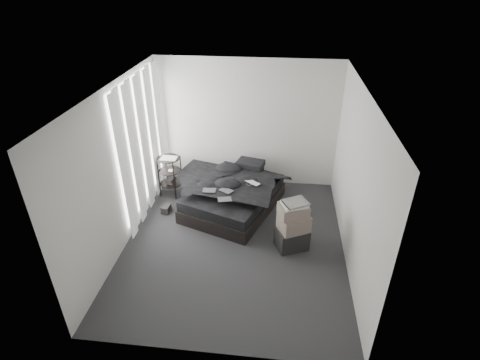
# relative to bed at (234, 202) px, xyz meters

# --- Properties ---
(floor) EXTENTS (3.60, 4.20, 0.01)m
(floor) POSITION_rel_bed_xyz_m (0.15, -1.02, -0.13)
(floor) COLOR #2D2D2F
(floor) RESTS_ON ground
(ceiling) EXTENTS (3.60, 4.20, 0.01)m
(ceiling) POSITION_rel_bed_xyz_m (0.15, -1.02, 2.47)
(ceiling) COLOR white
(ceiling) RESTS_ON ground
(wall_back) EXTENTS (3.60, 0.01, 2.60)m
(wall_back) POSITION_rel_bed_xyz_m (0.15, 1.08, 1.17)
(wall_back) COLOR silver
(wall_back) RESTS_ON ground
(wall_front) EXTENTS (3.60, 0.01, 2.60)m
(wall_front) POSITION_rel_bed_xyz_m (0.15, -3.12, 1.17)
(wall_front) COLOR silver
(wall_front) RESTS_ON ground
(wall_left) EXTENTS (0.01, 4.20, 2.60)m
(wall_left) POSITION_rel_bed_xyz_m (-1.65, -1.02, 1.17)
(wall_left) COLOR silver
(wall_left) RESTS_ON ground
(wall_right) EXTENTS (0.01, 4.20, 2.60)m
(wall_right) POSITION_rel_bed_xyz_m (1.95, -1.02, 1.17)
(wall_right) COLOR silver
(wall_right) RESTS_ON ground
(window_left) EXTENTS (0.02, 2.00, 2.30)m
(window_left) POSITION_rel_bed_xyz_m (-1.63, -0.12, 1.22)
(window_left) COLOR white
(window_left) RESTS_ON wall_left
(curtain_left) EXTENTS (0.06, 2.12, 2.48)m
(curtain_left) POSITION_rel_bed_xyz_m (-1.58, -0.12, 1.15)
(curtain_left) COLOR white
(curtain_left) RESTS_ON wall_left
(bed) EXTENTS (1.95, 2.21, 0.25)m
(bed) POSITION_rel_bed_xyz_m (0.00, 0.00, 0.00)
(bed) COLOR black
(bed) RESTS_ON floor
(mattress) EXTENTS (1.88, 2.14, 0.20)m
(mattress) POSITION_rel_bed_xyz_m (0.00, 0.00, 0.22)
(mattress) COLOR black
(mattress) RESTS_ON bed
(duvet) EXTENTS (1.82, 1.95, 0.21)m
(duvet) POSITION_rel_bed_xyz_m (-0.02, -0.04, 0.43)
(duvet) COLOR black
(duvet) RESTS_ON mattress
(pillow_lower) EXTENTS (0.65, 0.54, 0.13)m
(pillow_lower) POSITION_rel_bed_xyz_m (0.21, 0.69, 0.38)
(pillow_lower) COLOR black
(pillow_lower) RESTS_ON mattress
(pillow_upper) EXTENTS (0.59, 0.47, 0.12)m
(pillow_upper) POSITION_rel_bed_xyz_m (0.26, 0.65, 0.50)
(pillow_upper) COLOR black
(pillow_upper) RESTS_ON pillow_lower
(laptop) EXTENTS (0.35, 0.33, 0.02)m
(laptop) POSITION_rel_bed_xyz_m (0.33, -0.08, 0.55)
(laptop) COLOR silver
(laptop) RESTS_ON duvet
(comic_a) EXTENTS (0.24, 0.16, 0.01)m
(comic_a) POSITION_rel_bed_xyz_m (-0.38, -0.38, 0.54)
(comic_a) COLOR black
(comic_a) RESTS_ON duvet
(comic_b) EXTENTS (0.28, 0.25, 0.01)m
(comic_b) POSITION_rel_bed_xyz_m (-0.08, -0.35, 0.54)
(comic_b) COLOR black
(comic_b) RESTS_ON duvet
(comic_c) EXTENTS (0.26, 0.21, 0.01)m
(comic_c) POSITION_rel_bed_xyz_m (-0.07, -0.64, 0.55)
(comic_c) COLOR black
(comic_c) RESTS_ON duvet
(side_stand) EXTENTS (0.51, 0.51, 0.80)m
(side_stand) POSITION_rel_bed_xyz_m (-1.32, 0.37, 0.28)
(side_stand) COLOR black
(side_stand) RESTS_ON floor
(papers) EXTENTS (0.31, 0.23, 0.02)m
(papers) POSITION_rel_bed_xyz_m (-1.31, 0.36, 0.69)
(papers) COLOR white
(papers) RESTS_ON side_stand
(floor_books) EXTENTS (0.17, 0.22, 0.14)m
(floor_books) POSITION_rel_bed_xyz_m (-1.25, -0.29, -0.05)
(floor_books) COLOR black
(floor_books) RESTS_ON floor
(box_lower) EXTENTS (0.59, 0.54, 0.36)m
(box_lower) POSITION_rel_bed_xyz_m (1.09, -1.03, 0.05)
(box_lower) COLOR black
(box_lower) RESTS_ON floor
(box_mid) EXTENTS (0.57, 0.52, 0.27)m
(box_mid) POSITION_rel_bed_xyz_m (1.11, -1.04, 0.37)
(box_mid) COLOR #6F6157
(box_mid) RESTS_ON box_lower
(box_upper) EXTENTS (0.52, 0.47, 0.19)m
(box_upper) POSITION_rel_bed_xyz_m (1.08, -1.03, 0.60)
(box_upper) COLOR #6F6157
(box_upper) RESTS_ON box_mid
(art_book_white) EXTENTS (0.45, 0.41, 0.04)m
(art_book_white) POSITION_rel_bed_xyz_m (1.09, -1.03, 0.72)
(art_book_white) COLOR silver
(art_book_white) RESTS_ON box_upper
(art_book_snake) EXTENTS (0.45, 0.42, 0.03)m
(art_book_snake) POSITION_rel_bed_xyz_m (1.11, -1.04, 0.75)
(art_book_snake) COLOR silver
(art_book_snake) RESTS_ON art_book_white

